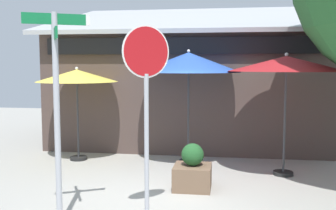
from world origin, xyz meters
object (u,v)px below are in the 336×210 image
(patio_umbrella_mustard_left, at_px, (77,77))
(stop_sign, at_px, (146,87))
(patio_umbrella_crimson_right, at_px, (286,64))
(sidewalk_planter, at_px, (192,171))
(patio_umbrella_royal_blue_center, at_px, (189,63))
(street_sign_post, at_px, (57,98))

(patio_umbrella_mustard_left, bearing_deg, stop_sign, -55.98)
(patio_umbrella_crimson_right, xyz_separation_m, sidewalk_planter, (-1.93, -1.30, -2.12))
(stop_sign, relative_size, patio_umbrella_crimson_right, 1.12)
(patio_umbrella_royal_blue_center, xyz_separation_m, sidewalk_planter, (0.30, -2.08, -2.16))
(patio_umbrella_mustard_left, relative_size, patio_umbrella_royal_blue_center, 0.85)
(street_sign_post, bearing_deg, sidewalk_planter, 49.82)
(stop_sign, height_order, patio_umbrella_royal_blue_center, stop_sign)
(patio_umbrella_mustard_left, distance_m, patio_umbrella_crimson_right, 5.14)
(street_sign_post, height_order, patio_umbrella_crimson_right, street_sign_post)
(street_sign_post, relative_size, sidewalk_planter, 3.53)
(patio_umbrella_mustard_left, xyz_separation_m, patio_umbrella_royal_blue_center, (2.86, 0.08, 0.35))
(patio_umbrella_crimson_right, bearing_deg, street_sign_post, -137.27)
(stop_sign, bearing_deg, street_sign_post, -167.28)
(street_sign_post, xyz_separation_m, patio_umbrella_royal_blue_center, (1.54, 4.25, 0.54))
(patio_umbrella_royal_blue_center, bearing_deg, patio_umbrella_mustard_left, -178.49)
(patio_umbrella_royal_blue_center, distance_m, patio_umbrella_crimson_right, 2.36)
(street_sign_post, relative_size, patio_umbrella_crimson_right, 1.18)
(stop_sign, height_order, sidewalk_planter, stop_sign)
(sidewalk_planter, bearing_deg, street_sign_post, -130.18)
(stop_sign, xyz_separation_m, patio_umbrella_crimson_right, (2.46, 3.18, 0.34))
(patio_umbrella_crimson_right, bearing_deg, patio_umbrella_royal_blue_center, 160.76)
(stop_sign, xyz_separation_m, patio_umbrella_royal_blue_center, (0.24, 3.96, 0.38))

